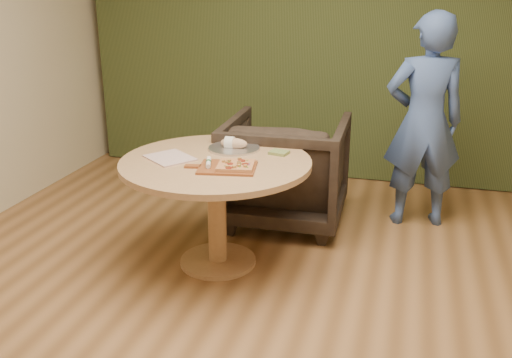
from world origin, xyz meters
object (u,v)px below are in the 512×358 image
at_px(flatbread_pizza, 236,165).
at_px(bread_roll, 233,143).
at_px(pedestal_table, 216,180).
at_px(serving_tray, 234,148).
at_px(cutlery_roll, 209,162).
at_px(pizza_paddle, 226,167).
at_px(armchair, 286,165).
at_px(person_standing, 424,122).

bearing_deg(flatbread_pizza, bread_roll, 110.18).
distance_m(pedestal_table, serving_tray, 0.30).
bearing_deg(pedestal_table, serving_tray, 80.92).
relative_size(pedestal_table, bread_roll, 6.49).
height_order(flatbread_pizza, cutlery_roll, flatbread_pizza).
bearing_deg(bread_roll, serving_tray, 0.00).
xyz_separation_m(flatbread_pizza, cutlery_roll, (-0.18, 0.00, 0.00)).
distance_m(pedestal_table, flatbread_pizza, 0.29).
distance_m(pizza_paddle, bread_roll, 0.42).
height_order(serving_tray, armchair, armchair).
bearing_deg(person_standing, bread_roll, 19.98).
height_order(pedestal_table, person_standing, person_standing).
height_order(serving_tray, bread_roll, bread_roll).
relative_size(cutlery_roll, serving_tray, 0.55).
xyz_separation_m(bread_roll, armchair, (0.25, 0.58, -0.32)).
xyz_separation_m(serving_tray, armchair, (0.24, 0.58, -0.29)).
bearing_deg(serving_tray, cutlery_roll, -95.28).
distance_m(serving_tray, person_standing, 1.51).
distance_m(flatbread_pizza, person_standing, 1.68).
xyz_separation_m(pedestal_table, bread_roll, (0.03, 0.26, 0.18)).
relative_size(pedestal_table, cutlery_roll, 6.42).
distance_m(pedestal_table, armchair, 0.90).
relative_size(flatbread_pizza, cutlery_roll, 1.30).
distance_m(flatbread_pizza, armchair, 1.05).
relative_size(cutlery_roll, person_standing, 0.12).
height_order(armchair, person_standing, person_standing).
height_order(cutlery_roll, serving_tray, cutlery_roll).
xyz_separation_m(flatbread_pizza, armchair, (0.10, 1.00, -0.30)).
distance_m(armchair, person_standing, 1.11).
height_order(pizza_paddle, serving_tray, serving_tray).
xyz_separation_m(cutlery_roll, serving_tray, (0.04, 0.41, -0.02)).
bearing_deg(pedestal_table, flatbread_pizza, -38.98).
height_order(bread_roll, person_standing, person_standing).
xyz_separation_m(pizza_paddle, cutlery_roll, (-0.11, 0.00, 0.02)).
bearing_deg(cutlery_roll, serving_tray, 66.54).
distance_m(flatbread_pizza, bread_roll, 0.44).
distance_m(pizza_paddle, armchair, 1.05).
distance_m(bread_roll, person_standing, 1.52).
bearing_deg(flatbread_pizza, pizza_paddle, 179.95).
xyz_separation_m(pizza_paddle, armchair, (0.16, 1.00, -0.29)).
bearing_deg(pedestal_table, person_standing, 40.18).
distance_m(pedestal_table, cutlery_roll, 0.22).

